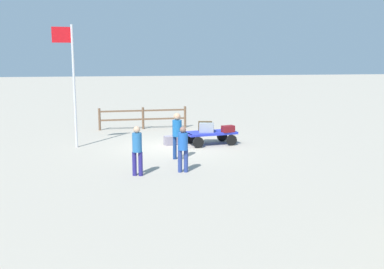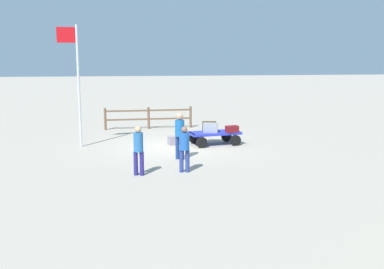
% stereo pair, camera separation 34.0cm
% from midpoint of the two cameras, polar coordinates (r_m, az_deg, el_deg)
% --- Properties ---
extents(ground_plane, '(120.00, 120.00, 0.00)m').
position_cam_midpoint_polar(ground_plane, '(19.35, -3.00, -1.56)').
color(ground_plane, '#ADA190').
extents(luggage_cart, '(2.30, 1.47, 0.56)m').
position_cam_midpoint_polar(luggage_cart, '(19.79, 1.76, -0.05)').
color(luggage_cart, '#2834C1').
rests_on(luggage_cart, ground).
extents(suitcase_maroon, '(0.59, 0.46, 0.28)m').
position_cam_midpoint_polar(suitcase_maroon, '(19.69, 3.98, 0.70)').
color(suitcase_maroon, maroon).
rests_on(suitcase_maroon, luggage_cart).
extents(suitcase_navy, '(0.68, 0.49, 0.39)m').
position_cam_midpoint_polar(suitcase_navy, '(19.63, 1.31, 0.86)').
color(suitcase_navy, '#8F959A').
rests_on(suitcase_navy, luggage_cart).
extents(suitcase_dark, '(0.66, 0.49, 0.38)m').
position_cam_midpoint_polar(suitcase_dark, '(20.09, 1.16, 1.06)').
color(suitcase_dark, '#44311A').
rests_on(suitcase_dark, luggage_cart).
extents(suitcase_olive, '(0.67, 0.50, 0.39)m').
position_cam_midpoint_polar(suitcase_olive, '(19.77, -3.05, -0.73)').
color(suitcase_olive, gray).
rests_on(suitcase_olive, ground).
extents(worker_lead, '(0.35, 0.35, 1.53)m').
position_cam_midpoint_polar(worker_lead, '(15.12, -1.76, -1.46)').
color(worker_lead, navy).
rests_on(worker_lead, ground).
extents(worker_trailing, '(0.47, 0.47, 1.73)m').
position_cam_midpoint_polar(worker_trailing, '(16.93, -2.43, 0.30)').
color(worker_trailing, navy).
rests_on(worker_trailing, ground).
extents(worker_supervisor, '(0.38, 0.38, 1.61)m').
position_cam_midpoint_polar(worker_supervisor, '(14.80, -7.44, -1.64)').
color(worker_supervisor, navy).
rests_on(worker_supervisor, ground).
extents(flagpole, '(0.83, 0.18, 5.01)m').
position_cam_midpoint_polar(flagpole, '(19.58, -15.14, 6.98)').
color(flagpole, silver).
rests_on(flagpole, ground).
extents(wooden_fence, '(4.53, 0.32, 1.12)m').
position_cam_midpoint_polar(wooden_fence, '(23.98, -6.47, 2.23)').
color(wooden_fence, brown).
rests_on(wooden_fence, ground).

